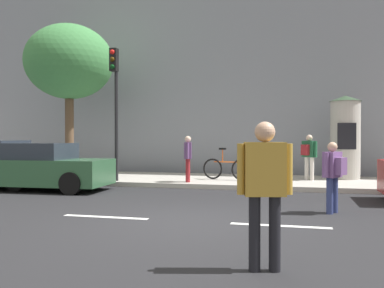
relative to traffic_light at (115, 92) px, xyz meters
name	(u,v)px	position (x,y,z in m)	size (l,w,h in m)	color
ground_plane	(188,221)	(3.90, -5.24, -3.09)	(80.00, 80.00, 0.00)	#232326
sidewalk_curb	(240,181)	(3.90, 1.76, -3.01)	(36.00, 4.00, 0.15)	#B2ADA3
lane_markings	(188,221)	(3.90, -5.24, -3.09)	(25.80, 0.16, 0.01)	silver
building_backdrop	(255,58)	(3.90, 6.76, 2.16)	(36.00, 5.00, 10.49)	gray
traffic_light	(115,92)	(0.00, 0.00, 0.00)	(0.24, 0.45, 4.38)	black
poster_column	(345,137)	(7.48, 2.77, -1.46)	(1.12, 1.12, 2.92)	#B2ADA3
street_tree	(69,63)	(-2.65, 1.64, 1.38)	(3.34, 3.34, 5.77)	brown
pedestrian_in_red_top	(265,182)	(5.55, -7.94, -2.03)	(0.64, 0.35, 1.78)	black
pedestrian_in_light_jacket	(333,171)	(6.63, -3.67, -2.20)	(0.51, 0.55, 1.50)	navy
pedestrian_with_backpack	(309,153)	(6.23, 1.97, -2.02)	(0.54, 0.54, 1.54)	silver
pedestrian_near_pole	(188,156)	(2.41, 0.33, -2.08)	(0.32, 0.55, 1.50)	maroon
bicycle_leaning	(227,168)	(3.52, 1.37, -2.55)	(1.75, 0.40, 1.09)	black
parked_car_blue	(35,167)	(-1.85, -1.72, -2.39)	(4.50, 2.00, 1.43)	#2D5938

